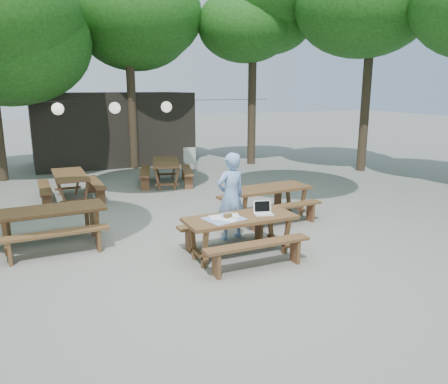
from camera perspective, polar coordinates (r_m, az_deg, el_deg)
name	(u,v)px	position (r m, az deg, el deg)	size (l,w,h in m)	color
ground	(193,248)	(8.42, -4.01, -7.33)	(80.00, 80.00, 0.00)	slate
pavilion	(112,128)	(18.24, -14.40, 8.07)	(6.00, 3.00, 2.80)	black
main_picnic_table	(240,236)	(7.89, 2.12, -5.76)	(2.00, 1.58, 0.75)	#523E1D
picnic_table_nw	(52,227)	(9.03, -21.59, -4.23)	(2.02, 1.63, 0.75)	#523E1D
picnic_table_ne	(267,202)	(10.19, 5.70, -1.36)	(2.04, 1.69, 0.75)	#523E1D
picnic_table_far_w	(71,187)	(12.44, -19.39, 0.65)	(1.59, 2.01, 0.75)	#523E1D
picnic_table_far_e	(166,172)	(13.85, -7.56, 2.54)	(2.04, 2.26, 0.75)	#523E1D
woman	(231,196)	(8.69, 0.89, -0.57)	(0.64, 0.42, 1.76)	#7FA8E9
plastic_chair	(191,166)	(15.68, -4.39, 3.41)	(0.51, 0.51, 0.90)	silver
laptop	(263,211)	(7.96, 5.11, -2.43)	(0.39, 0.34, 0.24)	white
tabletop_clutter	(225,218)	(7.66, 0.11, -3.42)	(0.75, 0.67, 0.08)	#3651B9
paper_lanterns	(115,108)	(13.64, -14.02, 10.63)	(9.00, 0.34, 0.38)	black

